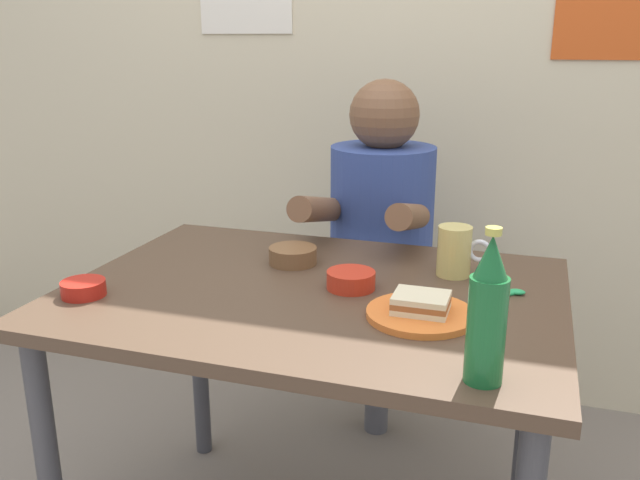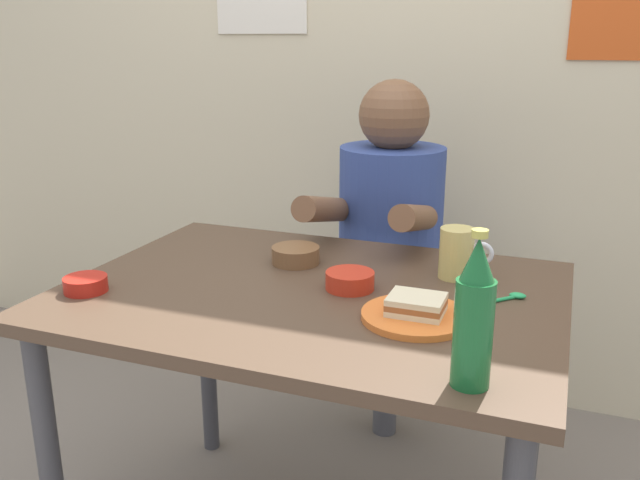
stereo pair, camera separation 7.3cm
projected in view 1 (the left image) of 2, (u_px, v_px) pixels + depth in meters
wall_back at (410, 33)px, 2.30m from camera, size 4.40×0.09×2.60m
dining_table at (313, 327)px, 1.53m from camera, size 1.10×0.80×0.74m
stool at (378, 335)px, 2.18m from camera, size 0.34×0.34×0.45m
person_seated at (381, 213)px, 2.06m from camera, size 0.33×0.56×0.72m
plate_orange at (421, 314)px, 1.34m from camera, size 0.22×0.22×0.01m
sandwich at (421, 303)px, 1.34m from camera, size 0.11×0.09×0.04m
beer_mug at (455, 251)px, 1.57m from camera, size 0.13×0.08×0.12m
beer_bottle at (487, 314)px, 1.06m from camera, size 0.06×0.06×0.26m
condiment_bowl_brown at (293, 255)px, 1.67m from camera, size 0.12×0.12×0.04m
sauce_bowl_chili at (351, 279)px, 1.50m from camera, size 0.11×0.11×0.04m
sambal_bowl_red at (83, 288)px, 1.46m from camera, size 0.10×0.10×0.03m
spoon at (509, 294)px, 1.46m from camera, size 0.10×0.09×0.01m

